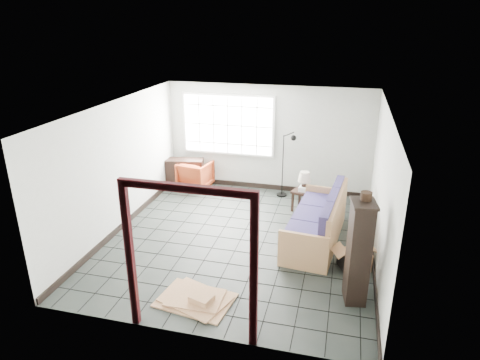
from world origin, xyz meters
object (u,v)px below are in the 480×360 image
(armchair, at_px, (195,173))
(tall_shelf, at_px, (359,252))
(side_table, at_px, (304,194))
(futon_sofa, at_px, (319,224))

(armchair, relative_size, tall_shelf, 0.46)
(side_table, bearing_deg, futon_sofa, -71.56)
(armchair, bearing_deg, side_table, 175.12)
(futon_sofa, xyz_separation_m, tall_shelf, (0.68, -1.72, 0.47))
(side_table, xyz_separation_m, tall_shelf, (1.12, -3.06, 0.43))
(armchair, distance_m, side_table, 2.91)
(futon_sofa, bearing_deg, side_table, 114.38)
(futon_sofa, distance_m, side_table, 1.41)
(side_table, relative_size, tall_shelf, 0.34)
(side_table, bearing_deg, armchair, 165.32)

